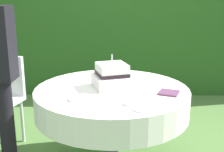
# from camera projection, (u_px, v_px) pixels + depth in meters

# --- Properties ---
(foliage_hedge) EXTENTS (6.70, 0.41, 2.67)m
(foliage_hedge) POSITION_uv_depth(u_px,v_px,m) (114.00, 3.00, 4.43)
(foliage_hedge) COLOR #28561E
(foliage_hedge) RESTS_ON ground_plane
(cake_table) EXTENTS (1.24, 1.24, 0.74)m
(cake_table) POSITION_uv_depth(u_px,v_px,m) (112.00, 102.00, 2.50)
(cake_table) COLOR #4C4C51
(cake_table) RESTS_ON ground_plane
(wedding_cake) EXTENTS (0.36, 0.36, 0.27)m
(wedding_cake) POSITION_uv_depth(u_px,v_px,m) (112.00, 76.00, 2.49)
(wedding_cake) COLOR white
(wedding_cake) RESTS_ON cake_table
(serving_plate_near) EXTENTS (0.11, 0.11, 0.01)m
(serving_plate_near) POSITION_uv_depth(u_px,v_px,m) (141.00, 109.00, 2.02)
(serving_plate_near) COLOR white
(serving_plate_near) RESTS_ON cake_table
(serving_plate_far) EXTENTS (0.11, 0.11, 0.01)m
(serving_plate_far) POSITION_uv_depth(u_px,v_px,m) (130.00, 103.00, 2.14)
(serving_plate_far) COLOR white
(serving_plate_far) RESTS_ON cake_table
(serving_plate_left) EXTENTS (0.11, 0.11, 0.01)m
(serving_plate_left) POSITION_uv_depth(u_px,v_px,m) (128.00, 77.00, 2.79)
(serving_plate_left) COLOR white
(serving_plate_left) RESTS_ON cake_table
(serving_plate_right) EXTENTS (0.13, 0.13, 0.01)m
(serving_plate_right) POSITION_uv_depth(u_px,v_px,m) (77.00, 99.00, 2.22)
(serving_plate_right) COLOR white
(serving_plate_right) RESTS_ON cake_table
(napkin_stack) EXTENTS (0.19, 0.19, 0.01)m
(napkin_stack) POSITION_uv_depth(u_px,v_px,m) (169.00, 93.00, 2.35)
(napkin_stack) COLOR #603856
(napkin_stack) RESTS_ON cake_table
(garden_chair) EXTENTS (0.50, 0.50, 0.89)m
(garden_chair) POSITION_uv_depth(u_px,v_px,m) (1.00, 93.00, 3.01)
(garden_chair) COLOR white
(garden_chair) RESTS_ON ground_plane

